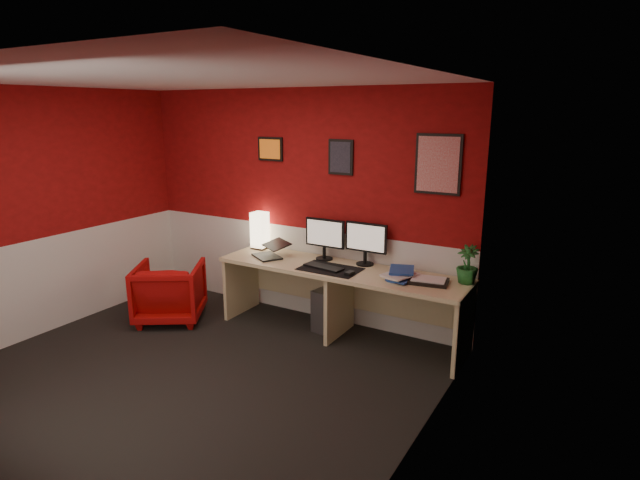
% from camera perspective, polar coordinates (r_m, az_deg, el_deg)
% --- Properties ---
extents(ground, '(4.00, 3.50, 0.01)m').
position_cam_1_polar(ground, '(4.79, -14.05, -14.52)').
color(ground, black).
rests_on(ground, ground).
extents(ceiling, '(4.00, 3.50, 0.01)m').
position_cam_1_polar(ceiling, '(4.22, -16.18, 16.85)').
color(ceiling, white).
rests_on(ceiling, ground).
extents(wall_back, '(4.00, 0.01, 2.50)m').
position_cam_1_polar(wall_back, '(5.67, -2.48, 3.89)').
color(wall_back, maroon).
rests_on(wall_back, ground).
extents(wall_left, '(0.01, 3.50, 2.50)m').
position_cam_1_polar(wall_left, '(5.90, -28.94, 2.52)').
color(wall_left, maroon).
rests_on(wall_left, ground).
extents(wall_right, '(0.01, 3.50, 2.50)m').
position_cam_1_polar(wall_right, '(3.28, 10.66, -4.16)').
color(wall_right, maroon).
rests_on(wall_right, ground).
extents(wainscot_back, '(4.00, 0.01, 1.00)m').
position_cam_1_polar(wainscot_back, '(5.85, -2.43, -3.36)').
color(wainscot_back, silver).
rests_on(wainscot_back, ground).
extents(wainscot_left, '(0.01, 3.50, 1.00)m').
position_cam_1_polar(wainscot_left, '(6.07, -28.07, -4.42)').
color(wainscot_left, silver).
rests_on(wainscot_left, ground).
extents(wainscot_right, '(0.01, 3.50, 1.00)m').
position_cam_1_polar(wainscot_right, '(3.58, 10.01, -15.60)').
color(wainscot_right, silver).
rests_on(wainscot_right, ground).
extents(desk, '(2.60, 0.65, 0.73)m').
position_cam_1_polar(desk, '(5.28, 2.19, -6.92)').
color(desk, '#CEBB84').
rests_on(desk, ground).
extents(shoji_lamp, '(0.16, 0.16, 0.40)m').
position_cam_1_polar(shoji_lamp, '(5.86, -6.70, 0.96)').
color(shoji_lamp, '#FFE5B2').
rests_on(shoji_lamp, desk).
extents(laptop, '(0.40, 0.37, 0.22)m').
position_cam_1_polar(laptop, '(5.52, -5.93, -0.83)').
color(laptop, black).
rests_on(laptop, desk).
extents(monitor_left, '(0.45, 0.06, 0.58)m').
position_cam_1_polar(monitor_left, '(5.37, 0.48, 0.81)').
color(monitor_left, black).
rests_on(monitor_left, desk).
extents(monitor_right, '(0.45, 0.06, 0.58)m').
position_cam_1_polar(monitor_right, '(5.20, 5.08, 0.31)').
color(monitor_right, black).
rests_on(monitor_right, desk).
extents(desk_mat, '(0.60, 0.38, 0.01)m').
position_cam_1_polar(desk_mat, '(5.11, 1.14, -3.23)').
color(desk_mat, black).
rests_on(desk_mat, desk).
extents(keyboard, '(0.44, 0.20, 0.02)m').
position_cam_1_polar(keyboard, '(5.14, 0.40, -3.01)').
color(keyboard, black).
rests_on(keyboard, desk_mat).
extents(mouse, '(0.07, 0.11, 0.03)m').
position_cam_1_polar(mouse, '(4.94, 3.30, -3.69)').
color(mouse, black).
rests_on(mouse, desk_mat).
extents(book_bottom, '(0.25, 0.30, 0.03)m').
position_cam_1_polar(book_bottom, '(4.89, 8.10, -4.07)').
color(book_bottom, '#214799').
rests_on(book_bottom, desk).
extents(book_middle, '(0.33, 0.38, 0.02)m').
position_cam_1_polar(book_middle, '(4.94, 7.85, -3.56)').
color(book_middle, silver).
rests_on(book_middle, book_bottom).
extents(book_top, '(0.31, 0.36, 0.03)m').
position_cam_1_polar(book_top, '(4.93, 7.75, -3.28)').
color(book_top, '#214799').
rests_on(book_top, book_middle).
extents(zen_tray, '(0.39, 0.31, 0.03)m').
position_cam_1_polar(zen_tray, '(4.82, 11.97, -4.51)').
color(zen_tray, black).
rests_on(zen_tray, desk).
extents(potted_plant, '(0.24, 0.24, 0.35)m').
position_cam_1_polar(potted_plant, '(4.85, 16.07, -2.63)').
color(potted_plant, '#19591E').
rests_on(potted_plant, desk).
extents(pc_tower, '(0.28, 0.48, 0.45)m').
position_cam_1_polar(pc_tower, '(5.51, 1.29, -7.52)').
color(pc_tower, '#99999E').
rests_on(pc_tower, ground).
extents(armchair, '(0.96, 0.97, 0.65)m').
position_cam_1_polar(armchair, '(5.92, -16.35, -5.54)').
color(armchair, '#A60E0D').
rests_on(armchair, ground).
extents(art_left, '(0.32, 0.02, 0.26)m').
position_cam_1_polar(art_left, '(5.77, -5.53, 10.03)').
color(art_left, orange).
rests_on(art_left, wall_back).
extents(art_center, '(0.28, 0.02, 0.36)m').
position_cam_1_polar(art_center, '(5.31, 2.32, 9.18)').
color(art_center, black).
rests_on(art_center, wall_back).
extents(art_right, '(0.44, 0.02, 0.56)m').
position_cam_1_polar(art_right, '(4.92, 13.00, 8.19)').
color(art_right, red).
rests_on(art_right, wall_back).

